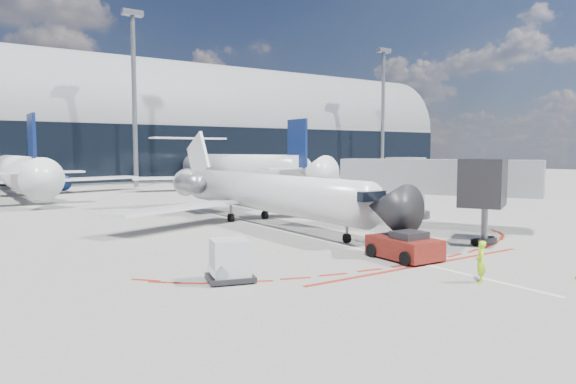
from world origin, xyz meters
TOP-DOWN VIEW (x-y plane):
  - ground at (0.00, 0.00)m, footprint 260.00×260.00m
  - apron_centerline at (0.00, 2.00)m, footprint 0.25×40.00m
  - apron_stop_bar at (0.00, -11.50)m, footprint 14.00×0.25m
  - terminal_building at (0.00, 64.97)m, footprint 150.00×24.15m
  - jet_bridge at (9.79, -3.01)m, footprint 10.03×15.20m
  - light_mast_centre at (5.00, 48.00)m, footprint 0.70×0.70m
  - light_mast_east at (55.00, 48.00)m, footprint 0.70×0.70m
  - regional_jet at (0.67, 5.24)m, footprint 22.93×28.28m
  - pushback_tug at (0.15, -10.03)m, footprint 2.42×5.47m
  - ramp_worker at (-0.68, -14.93)m, footprint 0.74×0.70m
  - uld_container at (-9.01, -9.15)m, footprint 2.20×2.01m
  - safety_cone_left at (-4.69, -2.97)m, footprint 0.38×0.38m
  - bg_airliner_1 at (-11.39, 42.36)m, footprint 34.43×36.46m
  - bg_airliner_2 at (16.17, 37.17)m, footprint 34.96×37.01m

SIDE VIEW (x-z plane):
  - ground at x=0.00m, z-range 0.00..0.00m
  - apron_centerline at x=0.00m, z-range 0.00..0.01m
  - apron_stop_bar at x=0.00m, z-range 0.00..0.01m
  - safety_cone_left at x=-4.69m, z-range 0.00..0.53m
  - pushback_tug at x=0.15m, z-range -0.08..1.33m
  - ramp_worker at x=-0.68m, z-range 0.00..1.70m
  - uld_container at x=-9.01m, z-range -0.01..1.73m
  - regional_jet at x=0.67m, z-range -1.18..5.91m
  - jet_bridge at x=9.79m, z-range 0.56..5.46m
  - bg_airliner_1 at x=-11.39m, z-range 0.00..11.14m
  - bg_airliner_2 at x=16.17m, z-range 0.00..11.31m
  - terminal_building at x=0.00m, z-range -3.48..20.52m
  - light_mast_centre at x=5.00m, z-range 0.00..25.00m
  - light_mast_east at x=55.00m, z-range 0.00..25.00m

